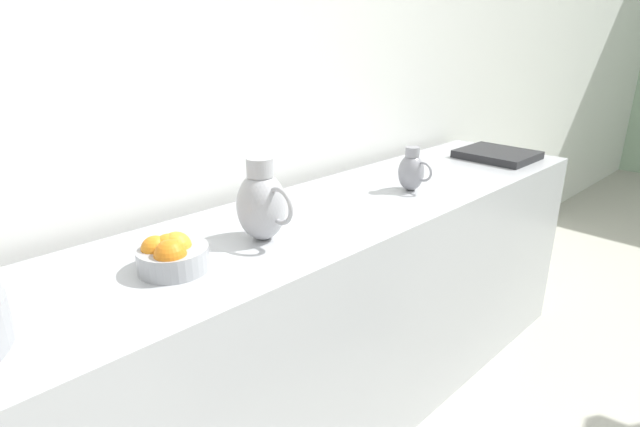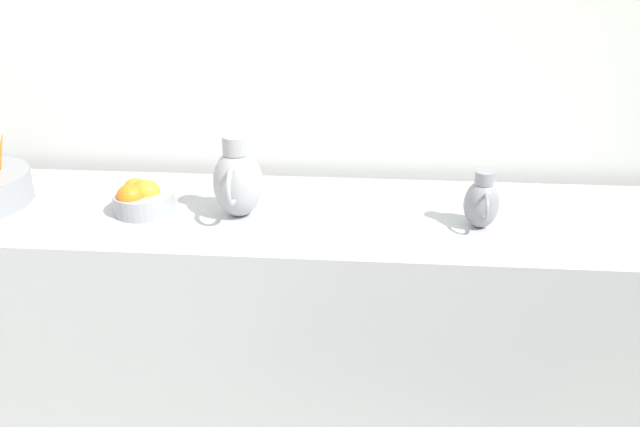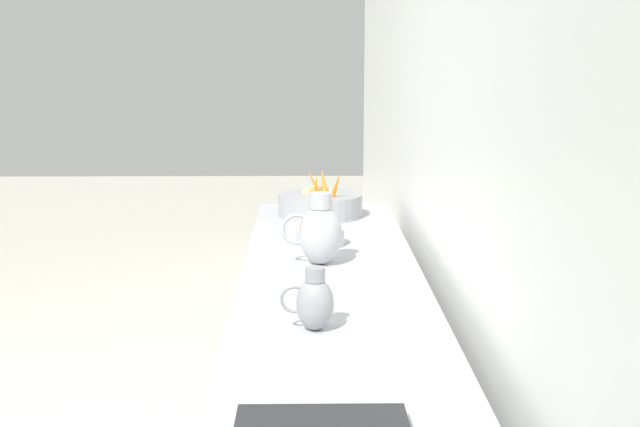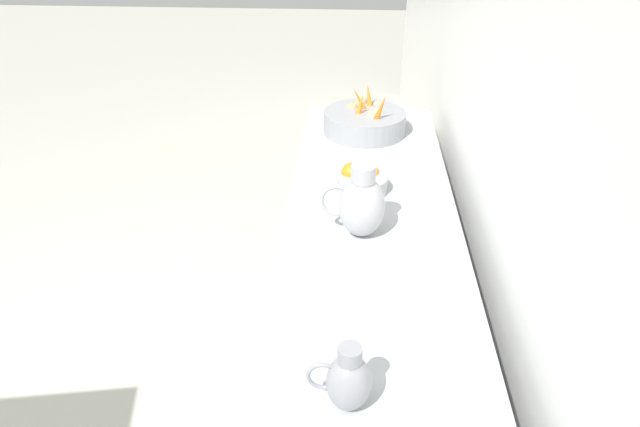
% 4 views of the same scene
% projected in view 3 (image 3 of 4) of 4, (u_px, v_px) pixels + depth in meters
% --- Properties ---
extents(tile_wall_left, '(0.10, 9.37, 3.00)m').
position_uv_depth(tile_wall_left, '(503.00, 102.00, 2.24)').
color(tile_wall_left, white).
rests_on(tile_wall_left, ground_plane).
extents(prep_counter, '(0.61, 2.90, 0.89)m').
position_uv_depth(prep_counter, '(333.00, 411.00, 2.93)').
color(prep_counter, '#ADAFB5').
rests_on(prep_counter, ground_plane).
extents(vegetable_colander, '(0.38, 0.38, 0.22)m').
position_uv_depth(vegetable_colander, '(320.00, 204.00, 3.94)').
color(vegetable_colander, gray).
rests_on(vegetable_colander, prep_counter).
extents(orange_bowl, '(0.19, 0.19, 0.10)m').
position_uv_depth(orange_bowl, '(320.00, 233.00, 3.38)').
color(orange_bowl, '#9EA0A5').
rests_on(orange_bowl, prep_counter).
extents(metal_pitcher_tall, '(0.21, 0.15, 0.25)m').
position_uv_depth(metal_pitcher_tall, '(320.00, 232.00, 3.06)').
color(metal_pitcher_tall, '#A3A3A8').
rests_on(metal_pitcher_tall, prep_counter).
extents(metal_pitcher_short, '(0.15, 0.10, 0.17)m').
position_uv_depth(metal_pitcher_short, '(314.00, 302.00, 2.36)').
color(metal_pitcher_short, gray).
rests_on(metal_pitcher_short, prep_counter).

